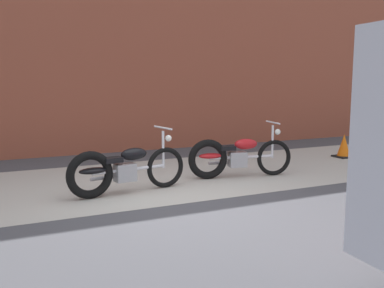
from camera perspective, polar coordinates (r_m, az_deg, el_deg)
name	(u,v)px	position (r m, az deg, el deg)	size (l,w,h in m)	color
ground_plane	(181,204)	(6.22, -1.47, -8.05)	(80.00, 80.00, 0.00)	#47474C
sidewalk_slab	(143,179)	(7.80, -6.65, -4.73)	(36.00, 3.50, 0.01)	#B2ADA3
brick_building_wall	(95,25)	(11.03, -12.83, 15.29)	(36.00, 0.50, 6.28)	brown
motorcycle_black	(120,169)	(6.76, -9.60, -3.37)	(2.00, 0.58, 1.03)	black
motorcycle_red	(233,156)	(7.87, 5.58, -1.66)	(1.99, 0.70, 1.03)	black
traffic_cone	(344,147)	(10.62, 19.69, -0.36)	(0.40, 0.40, 0.55)	orange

